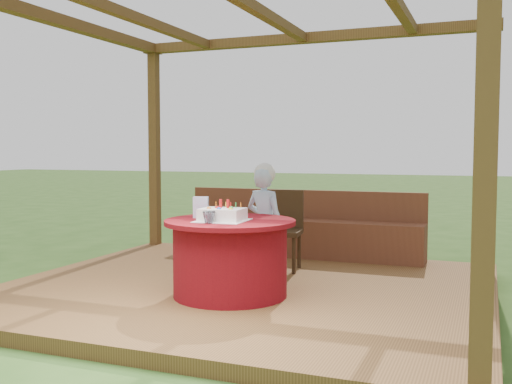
% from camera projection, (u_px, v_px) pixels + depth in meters
% --- Properties ---
extents(ground, '(60.00, 60.00, 0.00)m').
position_uv_depth(ground, '(247.00, 297.00, 5.76)').
color(ground, '#2D531B').
rests_on(ground, ground).
extents(deck, '(4.50, 4.00, 0.12)m').
position_uv_depth(deck, '(247.00, 291.00, 5.75)').
color(deck, brown).
rests_on(deck, ground).
extents(pergola, '(4.50, 4.00, 2.72)m').
position_uv_depth(pergola, '(246.00, 44.00, 5.59)').
color(pergola, brown).
rests_on(pergola, deck).
extents(bench, '(3.00, 0.42, 0.80)m').
position_uv_depth(bench, '(300.00, 234.00, 7.33)').
color(bench, brown).
rests_on(bench, deck).
extents(table, '(1.16, 1.16, 0.68)m').
position_uv_depth(table, '(230.00, 257.00, 5.30)').
color(table, maroon).
rests_on(table, deck).
extents(chair, '(0.46, 0.46, 0.86)m').
position_uv_depth(chair, '(283.00, 226.00, 6.50)').
color(chair, '#352210').
rests_on(chair, deck).
extents(elderly_woman, '(0.47, 0.37, 1.17)m').
position_uv_depth(elderly_woman, '(265.00, 221.00, 5.88)').
color(elderly_woman, '#99C4E4').
rests_on(elderly_woman, deck).
extents(birthday_cake, '(0.44, 0.44, 0.18)m').
position_uv_depth(birthday_cake, '(222.00, 215.00, 5.18)').
color(birthday_cake, white).
rests_on(birthday_cake, table).
extents(gift_bag, '(0.15, 0.12, 0.19)m').
position_uv_depth(gift_bag, '(201.00, 207.00, 5.43)').
color(gift_bag, '#E191C7').
rests_on(gift_bag, table).
extents(drinking_glass, '(0.13, 0.13, 0.10)m').
position_uv_depth(drinking_glass, '(209.00, 217.00, 5.01)').
color(drinking_glass, white).
rests_on(drinking_glass, table).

